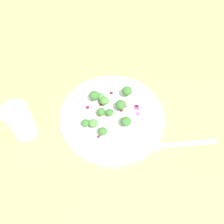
% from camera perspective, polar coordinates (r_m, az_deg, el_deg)
% --- Properties ---
extents(ground_plane, '(1.80, 1.80, 0.02)m').
position_cam_1_polar(ground_plane, '(0.66, -2.38, -0.63)').
color(ground_plane, tan).
extents(plate, '(0.28, 0.28, 0.02)m').
position_cam_1_polar(plate, '(0.63, -0.00, -0.92)').
color(plate, white).
rests_on(plate, ground_plane).
extents(dressing_pool, '(0.16, 0.16, 0.00)m').
position_cam_1_polar(dressing_pool, '(0.63, -0.00, -0.71)').
color(dressing_pool, white).
rests_on(dressing_pool, plate).
extents(broccoli_floret_0, '(0.02, 0.02, 0.02)m').
position_cam_1_polar(broccoli_floret_0, '(0.60, -6.50, -2.69)').
color(broccoli_floret_0, '#9EC684').
rests_on(broccoli_floret_0, plate).
extents(broccoli_floret_1, '(0.02, 0.02, 0.02)m').
position_cam_1_polar(broccoli_floret_1, '(0.59, -4.56, -2.77)').
color(broccoli_floret_1, '#ADD18E').
rests_on(broccoli_floret_1, plate).
extents(broccoli_floret_2, '(0.02, 0.02, 0.02)m').
position_cam_1_polar(broccoli_floret_2, '(0.61, -0.58, -0.13)').
color(broccoli_floret_2, '#ADD18E').
rests_on(broccoli_floret_2, plate).
extents(broccoli_floret_3, '(0.03, 0.03, 0.03)m').
position_cam_1_polar(broccoli_floret_3, '(0.62, 2.16, 1.76)').
color(broccoli_floret_3, '#8EB77A').
rests_on(broccoli_floret_3, plate).
extents(broccoli_floret_4, '(0.03, 0.03, 0.03)m').
position_cam_1_polar(broccoli_floret_4, '(0.65, 3.69, 5.15)').
color(broccoli_floret_4, '#8EB77A').
rests_on(broccoli_floret_4, plate).
extents(broccoli_floret_5, '(0.02, 0.02, 0.02)m').
position_cam_1_polar(broccoli_floret_5, '(0.58, -2.29, -4.77)').
color(broccoli_floret_5, '#ADD18E').
rests_on(broccoli_floret_5, plate).
extents(broccoli_floret_6, '(0.03, 0.03, 0.03)m').
position_cam_1_polar(broccoli_floret_6, '(0.64, -4.34, 4.06)').
color(broccoli_floret_6, '#8EB77A').
rests_on(broccoli_floret_6, plate).
extents(broccoli_floret_7, '(0.02, 0.02, 0.02)m').
position_cam_1_polar(broccoli_floret_7, '(0.62, -2.70, -0.00)').
color(broccoli_floret_7, '#9EC684').
rests_on(broccoli_floret_7, plate).
extents(broccoli_floret_8, '(0.03, 0.03, 0.03)m').
position_cam_1_polar(broccoli_floret_8, '(0.60, 3.41, -2.34)').
color(broccoli_floret_8, '#8EB77A').
rests_on(broccoli_floret_8, plate).
extents(broccoli_floret_9, '(0.02, 0.02, 0.02)m').
position_cam_1_polar(broccoli_floret_9, '(0.65, -2.77, 3.87)').
color(broccoli_floret_9, '#8EB77A').
rests_on(broccoli_floret_9, plate).
extents(broccoli_floret_10, '(0.03, 0.03, 0.03)m').
position_cam_1_polar(broccoli_floret_10, '(0.63, -1.87, 2.74)').
color(broccoli_floret_10, '#9EC684').
rests_on(broccoli_floret_10, plate).
extents(cranberry_0, '(0.01, 0.01, 0.01)m').
position_cam_1_polar(cranberry_0, '(0.64, 6.11, 1.52)').
color(cranberry_0, '#4C0A14').
rests_on(cranberry_0, plate).
extents(cranberry_1, '(0.01, 0.01, 0.01)m').
position_cam_1_polar(cranberry_1, '(0.64, -2.80, 1.79)').
color(cranberry_1, maroon).
rests_on(cranberry_1, plate).
extents(cranberry_2, '(0.01, 0.01, 0.01)m').
position_cam_1_polar(cranberry_2, '(0.63, 2.33, 0.63)').
color(cranberry_2, maroon).
rests_on(cranberry_2, plate).
extents(cranberry_3, '(0.01, 0.01, 0.01)m').
position_cam_1_polar(cranberry_3, '(0.59, -3.42, -6.08)').
color(cranberry_3, maroon).
rests_on(cranberry_3, plate).
extents(cranberry_4, '(0.01, 0.01, 0.01)m').
position_cam_1_polar(cranberry_4, '(0.67, -0.13, 4.75)').
color(cranberry_4, maroon).
rests_on(cranberry_4, plate).
extents(cranberry_5, '(0.01, 0.01, 0.01)m').
position_cam_1_polar(cranberry_5, '(0.64, -5.93, 1.45)').
color(cranberry_5, maroon).
rests_on(cranberry_5, plate).
extents(cranberry_6, '(0.01, 0.01, 0.01)m').
position_cam_1_polar(cranberry_6, '(0.64, 2.47, 2.22)').
color(cranberry_6, maroon).
rests_on(cranberry_6, plate).
extents(onion_bit_0, '(0.01, 0.01, 0.01)m').
position_cam_1_polar(onion_bit_0, '(0.64, 3.31, 1.48)').
color(onion_bit_0, '#A35B93').
rests_on(onion_bit_0, plate).
extents(onion_bit_1, '(0.01, 0.01, 0.01)m').
position_cam_1_polar(onion_bit_1, '(0.64, 6.07, 1.14)').
color(onion_bit_1, '#843D75').
rests_on(onion_bit_1, plate).
extents(onion_bit_2, '(0.01, 0.01, 0.01)m').
position_cam_1_polar(onion_bit_2, '(0.63, 6.41, -0.40)').
color(onion_bit_2, '#A35B93').
rests_on(onion_bit_2, plate).
extents(fork, '(0.19, 0.05, 0.01)m').
position_cam_1_polar(fork, '(0.62, 15.43, -7.65)').
color(fork, silver).
rests_on(fork, ground_plane).
extents(water_glass, '(0.07, 0.07, 0.10)m').
position_cam_1_polar(water_glass, '(0.62, -21.61, -2.13)').
color(water_glass, silver).
rests_on(water_glass, ground_plane).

